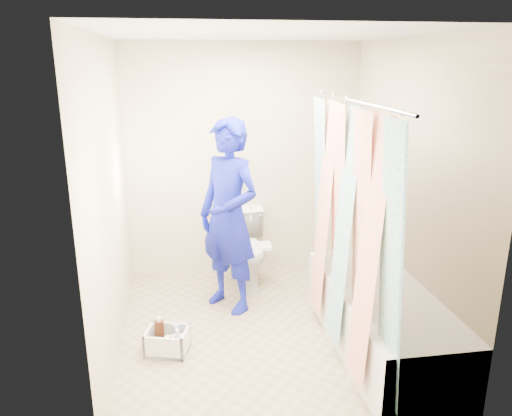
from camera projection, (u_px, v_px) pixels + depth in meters
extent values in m
plane|color=tan|center=(265.00, 329.00, 4.28)|extent=(2.60, 2.60, 0.00)
cube|color=silver|center=(267.00, 34.00, 3.59)|extent=(2.40, 2.60, 0.02)
cube|color=#C4B497|center=(244.00, 162.00, 5.16)|extent=(2.40, 0.02, 2.40)
cube|color=#C4B497|center=(308.00, 256.00, 2.70)|extent=(2.40, 0.02, 2.40)
cube|color=#C4B497|center=(109.00, 201.00, 3.75)|extent=(0.02, 2.60, 2.40)
cube|color=#C4B497|center=(409.00, 188.00, 4.11)|extent=(0.02, 2.60, 2.40)
cube|color=silver|center=(381.00, 320.00, 3.93)|extent=(0.70, 1.75, 0.50)
cube|color=white|center=(383.00, 296.00, 3.87)|extent=(0.58, 1.63, 0.06)
cylinder|color=silver|center=(353.00, 101.00, 3.39)|extent=(0.02, 1.90, 0.02)
cube|color=white|center=(346.00, 230.00, 3.66)|extent=(0.06, 1.75, 1.80)
imported|color=silver|center=(247.00, 248.00, 5.09)|extent=(0.44, 0.74, 0.74)
cube|color=white|center=(248.00, 247.00, 4.96)|extent=(0.46, 0.21, 0.03)
cylinder|color=black|center=(238.00, 211.00, 5.17)|extent=(0.04, 0.04, 0.22)
cylinder|color=gold|center=(237.00, 200.00, 5.14)|extent=(0.06, 0.06, 0.03)
cylinder|color=silver|center=(251.00, 213.00, 5.19)|extent=(0.03, 0.03, 0.18)
imported|color=#0F3E9A|center=(229.00, 217.00, 4.43)|extent=(0.74, 0.76, 1.75)
cube|color=silver|center=(168.00, 350.00, 3.95)|extent=(0.38, 0.33, 0.03)
cube|color=silver|center=(149.00, 340.00, 3.94)|extent=(0.09, 0.25, 0.19)
cube|color=silver|center=(186.00, 342.00, 3.91)|extent=(0.09, 0.25, 0.19)
cube|color=silver|center=(163.00, 349.00, 3.81)|extent=(0.31, 0.11, 0.19)
cube|color=silver|center=(172.00, 333.00, 4.03)|extent=(0.31, 0.11, 0.19)
cylinder|color=#3D1C0C|center=(160.00, 333.00, 3.96)|extent=(0.07, 0.07, 0.21)
cylinder|color=white|center=(177.00, 334.00, 3.96)|extent=(0.07, 0.07, 0.19)
cylinder|color=beige|center=(168.00, 344.00, 3.87)|extent=(0.05, 0.05, 0.14)
cylinder|color=#3D1C0C|center=(156.00, 348.00, 3.88)|extent=(0.06, 0.06, 0.06)
cylinder|color=gold|center=(156.00, 344.00, 3.87)|extent=(0.07, 0.07, 0.01)
imported|color=silver|center=(177.00, 340.00, 3.86)|extent=(0.10, 0.10, 0.20)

